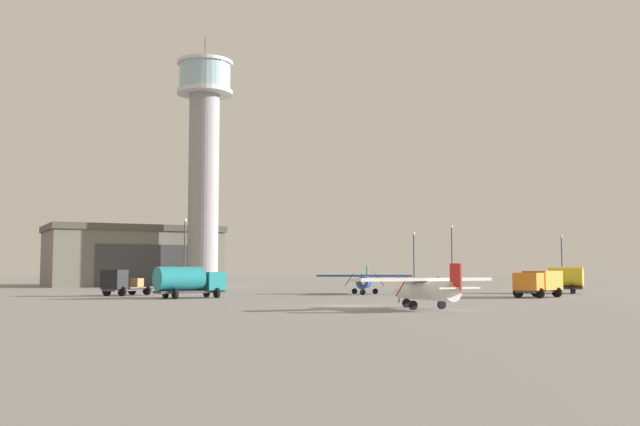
{
  "coord_description": "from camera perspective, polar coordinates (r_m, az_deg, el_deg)",
  "views": [
    {
      "loc": [
        -3.64,
        -54.09,
        2.85
      ],
      "look_at": [
        -1.72,
        18.53,
        8.46
      ],
      "focal_mm": 40.39,
      "sensor_mm": 36.0,
      "label": 1
    }
  ],
  "objects": [
    {
      "name": "light_post_north",
      "position": [
        107.55,
        10.41,
        -2.96
      ],
      "size": [
        0.44,
        0.44,
        9.2
      ],
      "color": "#38383D",
      "rests_on": "ground_plane"
    },
    {
      "name": "hangar",
      "position": [
        123.35,
        -14.7,
        -3.32
      ],
      "size": [
        31.97,
        27.25,
        9.76
      ],
      "rotation": [
        0.0,
        0.0,
        -1.12
      ],
      "color": "#6B665B",
      "rests_on": "ground_plane"
    },
    {
      "name": "truck_flatbed_black",
      "position": [
        78.32,
        -15.44,
        -5.39
      ],
      "size": [
        4.85,
        6.26,
        2.71
      ],
      "rotation": [
        0.0,
        0.0,
        4.21
      ],
      "color": "#38383D",
      "rests_on": "ground_plane"
    },
    {
      "name": "truck_fuel_tanker_teal",
      "position": [
        70.33,
        -10.4,
        -5.3
      ],
      "size": [
        6.84,
        5.71,
        3.02
      ],
      "rotation": [
        0.0,
        0.0,
        0.6
      ],
      "color": "#38383D",
      "rests_on": "ground_plane"
    },
    {
      "name": "truck_box_orange",
      "position": [
        74.32,
        16.93,
        -5.26
      ],
      "size": [
        5.78,
        5.79,
        2.61
      ],
      "rotation": [
        0.0,
        0.0,
        3.93
      ],
      "color": "#38383D",
      "rests_on": "ground_plane"
    },
    {
      "name": "light_post_centre",
      "position": [
        115.09,
        18.61,
        -3.23
      ],
      "size": [
        0.44,
        0.44,
        7.92
      ],
      "color": "#38383D",
      "rests_on": "ground_plane"
    },
    {
      "name": "ground_plane",
      "position": [
        54.28,
        2.35,
        -7.42
      ],
      "size": [
        400.0,
        400.0,
        0.0
      ],
      "primitive_type": "plane",
      "color": "gray"
    },
    {
      "name": "light_post_east",
      "position": [
        96.25,
        -10.67,
        -2.74
      ],
      "size": [
        0.44,
        0.44,
        9.39
      ],
      "color": "#38383D",
      "rests_on": "ground_plane"
    },
    {
      "name": "airplane_blue",
      "position": [
        80.35,
        3.57,
        -5.4
      ],
      "size": [
        10.64,
        8.32,
        3.13
      ],
      "rotation": [
        0.0,
        0.0,
        4.54
      ],
      "color": "#2847A8",
      "rests_on": "ground_plane"
    },
    {
      "name": "light_post_west",
      "position": [
        99.47,
        7.45,
        -3.29
      ],
      "size": [
        0.44,
        0.44,
        7.86
      ],
      "color": "#38383D",
      "rests_on": "ground_plane"
    },
    {
      "name": "airplane_white",
      "position": [
        50.97,
        8.43,
        -5.9
      ],
      "size": [
        10.48,
        8.32,
        3.18
      ],
      "rotation": [
        0.0,
        0.0,
        1.97
      ],
      "color": "white",
      "rests_on": "ground_plane"
    },
    {
      "name": "truck_fuel_tanker_yellow",
      "position": [
        87.04,
        18.4,
        -4.97
      ],
      "size": [
        6.02,
        4.66,
        3.04
      ],
      "rotation": [
        0.0,
        0.0,
        2.68
      ],
      "color": "#38383D",
      "rests_on": "ground_plane"
    },
    {
      "name": "control_tower",
      "position": [
        114.09,
        -9.18,
        4.86
      ],
      "size": [
        8.7,
        8.7,
        39.36
      ],
      "color": "gray",
      "rests_on": "ground_plane"
    }
  ]
}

